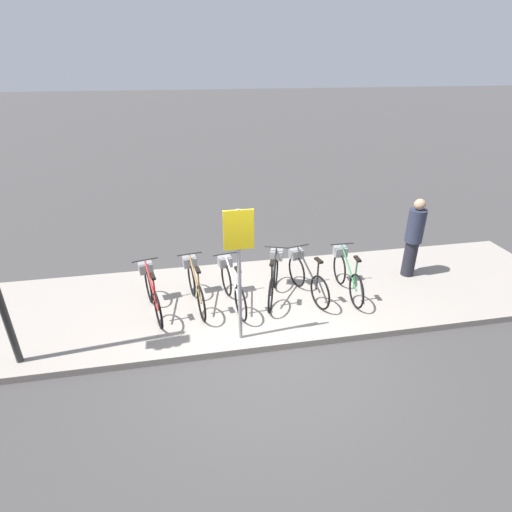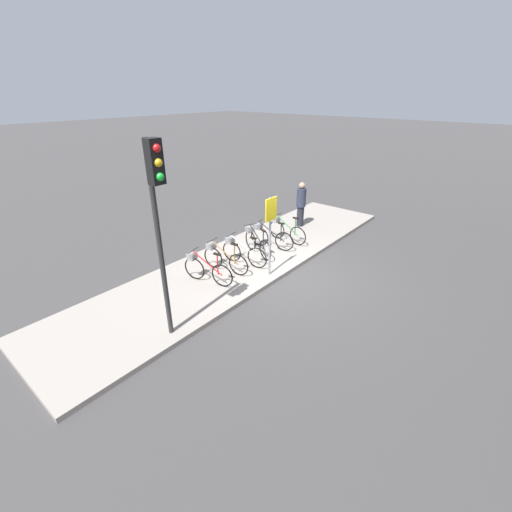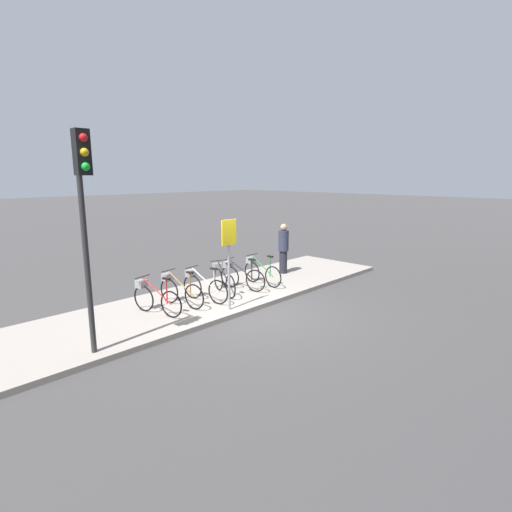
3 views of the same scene
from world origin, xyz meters
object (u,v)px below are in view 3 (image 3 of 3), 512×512
(traffic_light, at_px, (84,199))
(parked_bicycle_1, at_px, (179,289))
(sign_post, at_px, (229,249))
(pedestrian, at_px, (283,248))
(parked_bicycle_3, at_px, (223,278))
(parked_bicycle_4, at_px, (239,275))
(parked_bicycle_2, at_px, (202,285))
(parked_bicycle_5, at_px, (260,271))
(parked_bicycle_0, at_px, (154,297))

(traffic_light, bearing_deg, parked_bicycle_1, 24.27)
(sign_post, bearing_deg, traffic_light, -179.23)
(pedestrian, xyz_separation_m, traffic_light, (-7.10, -1.50, 1.96))
(parked_bicycle_3, bearing_deg, parked_bicycle_4, -4.27)
(parked_bicycle_1, xyz_separation_m, traffic_light, (-2.69, -1.21, 2.41))
(parked_bicycle_2, bearing_deg, traffic_light, -161.88)
(parked_bicycle_4, bearing_deg, parked_bicycle_3, 175.73)
(sign_post, bearing_deg, parked_bicycle_3, 55.05)
(parked_bicycle_4, relative_size, parked_bicycle_5, 0.98)
(parked_bicycle_1, relative_size, parked_bicycle_5, 0.99)
(parked_bicycle_1, bearing_deg, sign_post, -60.51)
(parked_bicycle_5, bearing_deg, sign_post, -154.26)
(parked_bicycle_1, xyz_separation_m, parked_bicycle_5, (2.86, -0.10, 0.00))
(parked_bicycle_0, height_order, parked_bicycle_5, same)
(parked_bicycle_5, relative_size, pedestrian, 0.91)
(parked_bicycle_2, xyz_separation_m, parked_bicycle_5, (2.21, 0.01, 0.00))
(parked_bicycle_0, distance_m, parked_bicycle_4, 2.84)
(parked_bicycle_4, height_order, traffic_light, traffic_light)
(parked_bicycle_2, relative_size, traffic_light, 0.38)
(parked_bicycle_1, relative_size, traffic_light, 0.38)
(parked_bicycle_1, height_order, pedestrian, pedestrian)
(pedestrian, bearing_deg, parked_bicycle_4, -171.94)
(parked_bicycle_0, distance_m, sign_post, 2.08)
(pedestrian, relative_size, traffic_light, 0.42)
(traffic_light, bearing_deg, pedestrian, 11.93)
(parked_bicycle_4, distance_m, parked_bicycle_5, 0.79)
(parked_bicycle_4, bearing_deg, sign_post, -141.52)
(parked_bicycle_1, height_order, parked_bicycle_3, same)
(parked_bicycle_1, relative_size, sign_post, 0.68)
(parked_bicycle_5, bearing_deg, parked_bicycle_2, -179.62)
(parked_bicycle_1, height_order, parked_bicycle_5, same)
(traffic_light, bearing_deg, sign_post, 0.77)
(parked_bicycle_5, distance_m, pedestrian, 1.66)
(parked_bicycle_1, relative_size, parked_bicycle_4, 1.01)
(parked_bicycle_4, relative_size, sign_post, 0.67)
(parked_bicycle_3, xyz_separation_m, parked_bicycle_5, (1.39, -0.11, 0.00))
(parked_bicycle_5, distance_m, traffic_light, 6.15)
(parked_bicycle_2, relative_size, parked_bicycle_3, 1.04)
(parked_bicycle_0, xyz_separation_m, parked_bicycle_2, (1.42, -0.02, 0.00))
(parked_bicycle_1, xyz_separation_m, parked_bicycle_3, (1.48, 0.00, 0.00))
(parked_bicycle_5, height_order, pedestrian, pedestrian)
(parked_bicycle_3, relative_size, parked_bicycle_4, 0.97)
(parked_bicycle_0, relative_size, parked_bicycle_3, 1.03)
(parked_bicycle_5, xyz_separation_m, traffic_light, (-5.55, -1.11, 2.41))
(parked_bicycle_1, xyz_separation_m, parked_bicycle_2, (0.65, -0.12, 0.00))
(parked_bicycle_0, height_order, pedestrian, pedestrian)
(parked_bicycle_4, bearing_deg, parked_bicycle_2, -176.91)
(parked_bicycle_3, height_order, parked_bicycle_5, same)
(pedestrian, height_order, sign_post, sign_post)
(parked_bicycle_1, relative_size, parked_bicycle_2, 1.00)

